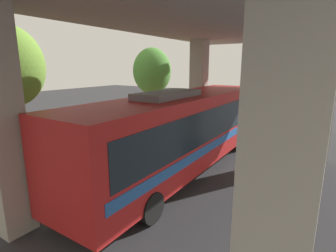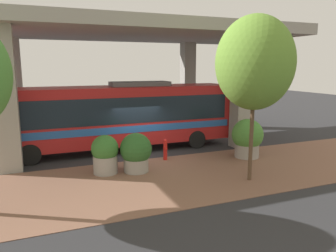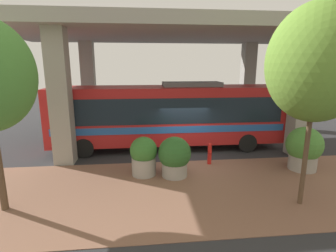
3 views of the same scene
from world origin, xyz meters
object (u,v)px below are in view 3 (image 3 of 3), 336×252
at_px(planter_front, 304,148).
at_px(planter_back, 144,156).
at_px(bus, 169,113).
at_px(fire_hydrant, 210,154).
at_px(planter_middle, 175,157).
at_px(street_tree_far, 317,63).

height_order(planter_front, planter_back, planter_front).
height_order(bus, fire_hydrant, bus).
relative_size(bus, fire_hydrant, 12.12).
xyz_separation_m(bus, fire_hydrant, (-2.86, -1.64, -1.48)).
bearing_deg(fire_hydrant, planter_front, -104.97).
height_order(fire_hydrant, planter_middle, planter_middle).
bearing_deg(street_tree_far, fire_hydrant, 28.44).
height_order(bus, street_tree_far, street_tree_far).
relative_size(fire_hydrant, street_tree_far, 0.16).
bearing_deg(bus, planter_back, 158.62).
height_order(planter_middle, planter_back, planter_middle).
xyz_separation_m(planter_front, planter_middle, (-0.13, 5.85, -0.13)).
relative_size(fire_hydrant, planter_middle, 0.61).
height_order(bus, planter_front, bus).
relative_size(fire_hydrant, planter_front, 0.54).
bearing_deg(planter_front, planter_back, 88.81).
bearing_deg(bus, street_tree_far, -150.95).
relative_size(planter_middle, planter_back, 1.02).
relative_size(bus, planter_front, 6.50).
bearing_deg(street_tree_far, planter_middle, 55.53).
xyz_separation_m(fire_hydrant, street_tree_far, (-3.93, -2.13, 4.14)).
bearing_deg(planter_front, street_tree_far, 146.59).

